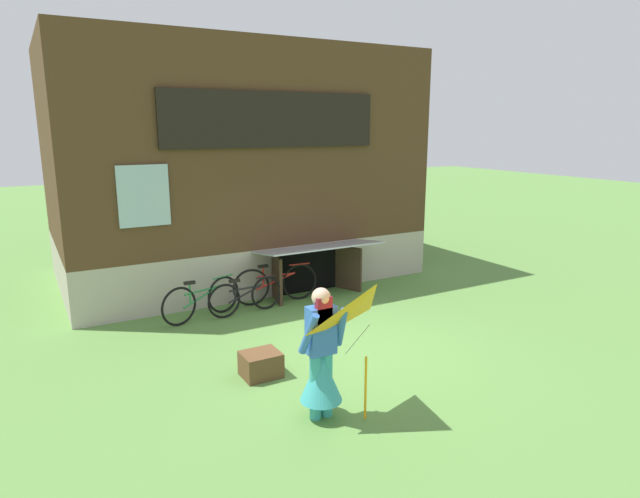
% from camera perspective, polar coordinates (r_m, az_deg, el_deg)
% --- Properties ---
extents(ground_plane, '(60.00, 60.00, 0.00)m').
position_cam_1_polar(ground_plane, '(9.00, 3.52, -10.08)').
color(ground_plane, '#56843D').
extents(log_house, '(7.88, 5.74, 5.20)m').
position_cam_1_polar(log_house, '(13.10, -9.14, 8.71)').
color(log_house, '#ADA393').
rests_on(log_house, ground_plane).
extents(person, '(0.61, 0.53, 1.66)m').
position_cam_1_polar(person, '(6.66, 0.13, -12.03)').
color(person, teal).
rests_on(person, ground_plane).
extents(kite, '(1.04, 0.95, 1.70)m').
position_cam_1_polar(kite, '(6.24, 5.97, -7.28)').
color(kite, orange).
rests_on(kite, ground_plane).
extents(bicycle_red, '(1.77, 0.25, 0.81)m').
position_cam_1_polar(bicycle_red, '(10.99, -4.69, -3.67)').
color(bicycle_red, black).
rests_on(bicycle_red, ground_plane).
extents(bicycle_black, '(1.55, 0.19, 0.71)m').
position_cam_1_polar(bicycle_black, '(10.42, -7.83, -4.93)').
color(bicycle_black, black).
rests_on(bicycle_black, ground_plane).
extents(bicycle_green, '(1.63, 0.53, 0.77)m').
position_cam_1_polar(bicycle_green, '(10.27, -12.34, -5.21)').
color(bicycle_green, black).
rests_on(bicycle_green, ground_plane).
extents(wooden_crate, '(0.54, 0.46, 0.35)m').
position_cam_1_polar(wooden_crate, '(7.95, -6.25, -11.98)').
color(wooden_crate, brown).
rests_on(wooden_crate, ground_plane).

